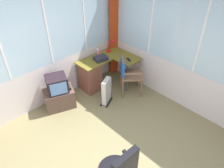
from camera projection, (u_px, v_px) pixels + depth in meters
name	position (u px, v px, depth m)	size (l,w,h in m)	color
north_window_panel	(28.00, 51.00, 4.15)	(4.62, 0.07, 2.76)	silver
east_window_panel	(198.00, 52.00, 4.12)	(0.07, 4.58, 2.76)	silver
curtain_corner	(114.00, 26.00, 5.34)	(0.25, 0.07, 2.66)	#BA3914
desk	(93.00, 74.00, 5.24)	(1.32, 1.00, 0.75)	olive
desk_lamp	(112.00, 44.00, 5.37)	(0.23, 0.20, 0.34)	red
tv_remote	(129.00, 60.00, 5.13)	(0.04, 0.15, 0.02)	black
spray_bottle	(98.00, 52.00, 5.26)	(0.06, 0.06, 0.22)	pink
paper_tray	(101.00, 58.00, 5.11)	(0.30, 0.23, 0.09)	#272432
wooden_armchair	(127.00, 71.00, 5.00)	(0.68, 0.68, 0.94)	#835F42
tv_on_stand	(59.00, 94.00, 4.72)	(0.75, 0.64, 0.80)	brown
space_heater	(107.00, 91.00, 4.86)	(0.41, 0.30, 0.64)	silver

